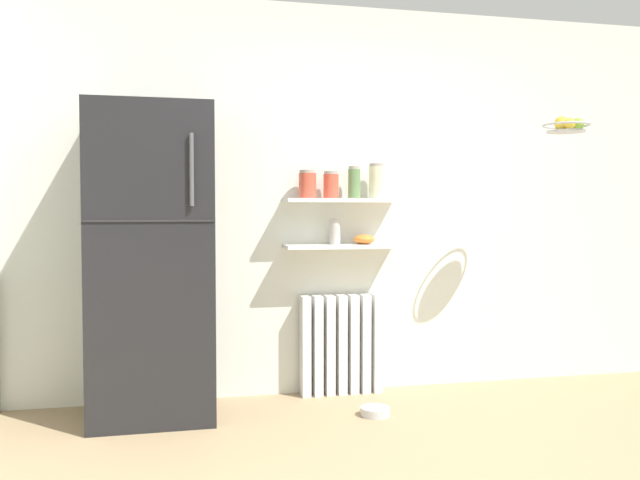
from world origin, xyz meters
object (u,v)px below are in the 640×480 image
object	(u,v)px
refrigerator	(152,263)
shelf_bowl	(364,239)
storage_jar_2	(354,183)
storage_jar_3	(377,181)
radiator	(341,344)
storage_jar_1	(331,185)
vase	(335,232)
pet_food_bowl	(375,411)
storage_jar_0	(307,184)
hanging_fruit_basket	(567,125)

from	to	relation	value
refrigerator	shelf_bowl	distance (m)	1.39
storage_jar_2	storage_jar_3	world-z (taller)	storage_jar_3
refrigerator	radiator	size ratio (longest dim) A/B	2.77
refrigerator	storage_jar_3	size ratio (longest dim) A/B	7.90
storage_jar_1	vase	distance (m)	0.31
radiator	pet_food_bowl	distance (m)	0.60
storage_jar_3	storage_jar_0	bearing A→B (deg)	180.00
refrigerator	storage_jar_3	world-z (taller)	refrigerator
refrigerator	vase	bearing A→B (deg)	9.74
refrigerator	vase	world-z (taller)	refrigerator
vase	shelf_bowl	xyz separation A→B (m)	(0.20, 0.00, -0.05)
refrigerator	storage_jar_2	xyz separation A→B (m)	(1.30, 0.20, 0.49)
storage_jar_3	pet_food_bowl	bearing A→B (deg)	-108.26
radiator	storage_jar_2	size ratio (longest dim) A/B	3.12
radiator	hanging_fruit_basket	world-z (taller)	hanging_fruit_basket
vase	hanging_fruit_basket	bearing A→B (deg)	-19.53
storage_jar_2	radiator	bearing A→B (deg)	159.18
pet_food_bowl	shelf_bowl	bearing A→B (deg)	81.65
storage_jar_0	storage_jar_1	distance (m)	0.16
storage_jar_1	storage_jar_3	world-z (taller)	storage_jar_3
storage_jar_1	radiator	bearing A→B (deg)	20.82
storage_jar_0	storage_jar_1	bearing A→B (deg)	-0.00
shelf_bowl	hanging_fruit_basket	bearing A→B (deg)	-22.52
storage_jar_0	hanging_fruit_basket	bearing A→B (deg)	-17.37
pet_food_bowl	hanging_fruit_basket	size ratio (longest dim) A/B	0.61
shelf_bowl	radiator	bearing A→B (deg)	168.56
refrigerator	radiator	distance (m)	1.38
storage_jar_0	refrigerator	bearing A→B (deg)	-168.48
radiator	shelf_bowl	bearing A→B (deg)	-11.44
storage_jar_1	storage_jar_3	size ratio (longest dim) A/B	0.76
storage_jar_2	storage_jar_0	bearing A→B (deg)	180.00
storage_jar_0	storage_jar_2	size ratio (longest dim) A/B	0.86
storage_jar_1	hanging_fruit_basket	world-z (taller)	hanging_fruit_basket
radiator	pet_food_bowl	bearing A→B (deg)	-81.42
pet_food_bowl	refrigerator	bearing A→B (deg)	167.77
storage_jar_3	pet_food_bowl	size ratio (longest dim) A/B	1.30
storage_jar_0	shelf_bowl	size ratio (longest dim) A/B	1.26
refrigerator	radiator	world-z (taller)	refrigerator
refrigerator	radiator	bearing A→B (deg)	10.70
storage_jar_2	storage_jar_3	distance (m)	0.16
storage_jar_1	hanging_fruit_basket	distance (m)	1.54
radiator	shelf_bowl	distance (m)	0.72
storage_jar_0	storage_jar_3	size ratio (longest dim) A/B	0.79
pet_food_bowl	hanging_fruit_basket	bearing A→B (deg)	-0.34
storage_jar_2	pet_food_bowl	distance (m)	1.47
vase	storage_jar_1	bearing A→B (deg)	180.00
radiator	storage_jar_1	size ratio (longest dim) A/B	3.73
hanging_fruit_basket	storage_jar_1	bearing A→B (deg)	160.82
radiator	storage_jar_2	world-z (taller)	storage_jar_2
radiator	shelf_bowl	xyz separation A→B (m)	(0.15, -0.03, 0.71)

